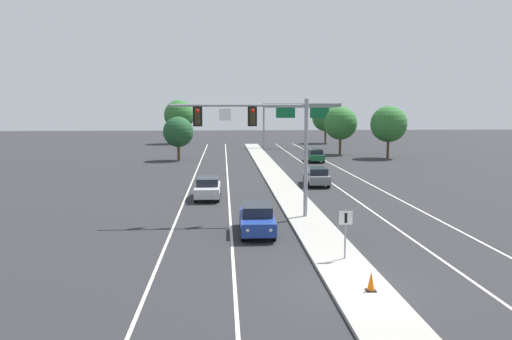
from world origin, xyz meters
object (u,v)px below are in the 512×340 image
(median_sign_post, at_px, (345,227))
(car_receding_grey, at_px, (316,176))
(tree_far_right_b, at_px, (340,123))
(tree_far_right_a, at_px, (326,118))
(car_oncoming_blue, at_px, (257,219))
(tree_far_left_c, at_px, (178,132))
(car_oncoming_silver, at_px, (208,188))
(highway_sign_gantry, at_px, (302,111))
(traffic_cone_median_nose, at_px, (371,281))
(overhead_signal_mast, at_px, (262,132))
(tree_far_left_a, at_px, (179,115))
(car_receding_green, at_px, (315,155))
(tree_far_right_c, at_px, (389,124))

(median_sign_post, height_order, car_receding_grey, median_sign_post)
(tree_far_right_b, bearing_deg, tree_far_right_a, 83.74)
(car_oncoming_blue, bearing_deg, tree_far_left_c, 101.24)
(car_oncoming_silver, height_order, highway_sign_gantry, highway_sign_gantry)
(car_oncoming_silver, bearing_deg, traffic_cone_median_nose, -71.74)
(traffic_cone_median_nose, relative_size, tree_far_left_c, 0.13)
(overhead_signal_mast, relative_size, car_receding_grey, 1.84)
(car_oncoming_blue, xyz_separation_m, highway_sign_gantry, (11.51, 56.70, 5.34))
(overhead_signal_mast, xyz_separation_m, traffic_cone_median_nose, (3.02, -12.67, -4.87))
(car_oncoming_silver, bearing_deg, tree_far_left_a, 96.97)
(car_oncoming_blue, relative_size, car_receding_grey, 1.00)
(car_receding_grey, bearing_deg, car_receding_green, 79.85)
(car_receding_green, distance_m, tree_far_right_b, 11.71)
(median_sign_post, distance_m, tree_far_left_c, 44.75)
(median_sign_post, relative_size, tree_far_right_c, 0.31)
(car_oncoming_blue, height_order, traffic_cone_median_nose, car_oncoming_blue)
(highway_sign_gantry, relative_size, tree_far_right_c, 1.89)
(tree_far_left_c, bearing_deg, traffic_cone_median_nose, -76.75)
(overhead_signal_mast, distance_m, car_oncoming_silver, 9.21)
(car_receding_green, relative_size, tree_far_right_a, 0.61)
(car_oncoming_silver, distance_m, tree_far_right_b, 38.87)
(traffic_cone_median_nose, xyz_separation_m, tree_far_right_b, (11.61, 54.02, 4.00))
(highway_sign_gantry, distance_m, tree_far_right_c, 19.86)
(car_receding_grey, height_order, car_receding_green, same)
(median_sign_post, relative_size, tree_far_right_b, 0.32)
(car_oncoming_silver, xyz_separation_m, car_receding_grey, (9.36, 5.79, 0.00))
(overhead_signal_mast, distance_m, car_receding_grey, 14.93)
(traffic_cone_median_nose, bearing_deg, car_receding_grey, 83.75)
(car_receding_grey, distance_m, tree_far_right_b, 29.94)
(tree_far_right_a, bearing_deg, tree_far_right_c, -84.50)
(tree_far_right_a, bearing_deg, car_oncoming_blue, -104.71)
(overhead_signal_mast, height_order, traffic_cone_median_nose, overhead_signal_mast)
(car_oncoming_blue, distance_m, tree_far_right_a, 69.56)
(tree_far_left_c, distance_m, tree_far_right_c, 27.93)
(tree_far_right_c, bearing_deg, tree_far_left_a, 136.22)
(car_oncoming_blue, xyz_separation_m, traffic_cone_median_nose, (3.57, -9.23, -0.31))
(car_oncoming_blue, distance_m, traffic_cone_median_nose, 9.90)
(highway_sign_gantry, height_order, tree_far_left_c, highway_sign_gantry)
(overhead_signal_mast, xyz_separation_m, tree_far_right_b, (14.63, 41.35, -0.87))
(traffic_cone_median_nose, distance_m, tree_far_right_a, 77.81)
(car_receding_green, xyz_separation_m, tree_far_left_c, (-17.27, 2.90, 2.86))
(overhead_signal_mast, distance_m, median_sign_post, 9.99)
(overhead_signal_mast, xyz_separation_m, highway_sign_gantry, (10.95, 53.27, 0.79))
(tree_far_right_c, bearing_deg, overhead_signal_mast, -119.11)
(tree_far_right_a, relative_size, tree_far_left_a, 0.91)
(overhead_signal_mast, height_order, tree_far_left_a, tree_far_left_a)
(car_oncoming_blue, distance_m, highway_sign_gantry, 58.10)
(highway_sign_gantry, xyz_separation_m, tree_far_left_c, (-19.06, -18.70, -2.48))
(traffic_cone_median_nose, height_order, tree_far_left_c, tree_far_left_c)
(overhead_signal_mast, xyz_separation_m, car_oncoming_silver, (-3.53, 7.19, -4.55))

